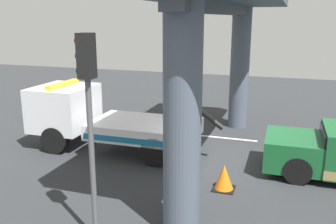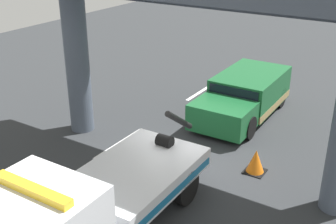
{
  "view_description": "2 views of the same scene",
  "coord_description": "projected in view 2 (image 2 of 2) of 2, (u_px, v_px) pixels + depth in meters",
  "views": [
    {
      "loc": [
        -2.34,
        11.88,
        4.83
      ],
      "look_at": [
        1.34,
        0.84,
        1.86
      ],
      "focal_mm": 39.36,
      "sensor_mm": 36.0,
      "label": 1
    },
    {
      "loc": [
        10.23,
        5.86,
        6.98
      ],
      "look_at": [
        -0.21,
        -0.77,
        1.55
      ],
      "focal_mm": 45.77,
      "sensor_mm": 36.0,
      "label": 2
    }
  ],
  "objects": [
    {
      "name": "towed_van_green",
      "position": [
        245.0,
        96.0,
        16.85
      ],
      "size": [
        5.22,
        2.26,
        1.58
      ],
      "color": "#195B2D",
      "rests_on": "ground"
    },
    {
      "name": "lane_stripe_west",
      "position": [
        201.0,
        91.0,
        19.52
      ],
      "size": [
        2.6,
        0.16,
        0.01
      ],
      "primitive_type": "cube",
      "color": "silver",
      "rests_on": "ground"
    },
    {
      "name": "traffic_cone_orange",
      "position": [
        256.0,
        162.0,
        13.03
      ],
      "size": [
        0.63,
        0.63,
        0.75
      ],
      "color": "orange",
      "rests_on": "ground"
    },
    {
      "name": "ground_plane",
      "position": [
        185.0,
        166.0,
        13.61
      ],
      "size": [
        60.0,
        40.0,
        0.1
      ],
      "primitive_type": "cube",
      "color": "#2D3033"
    },
    {
      "name": "tow_truck_white",
      "position": [
        87.0,
        204.0,
        9.66
      ],
      "size": [
        7.26,
        2.46,
        2.46
      ],
      "color": "white",
      "rests_on": "ground"
    },
    {
      "name": "lane_stripe_mid",
      "position": [
        119.0,
        143.0,
        14.89
      ],
      "size": [
        2.6,
        0.16,
        0.01
      ],
      "primitive_type": "cube",
      "color": "silver",
      "rests_on": "ground"
    }
  ]
}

